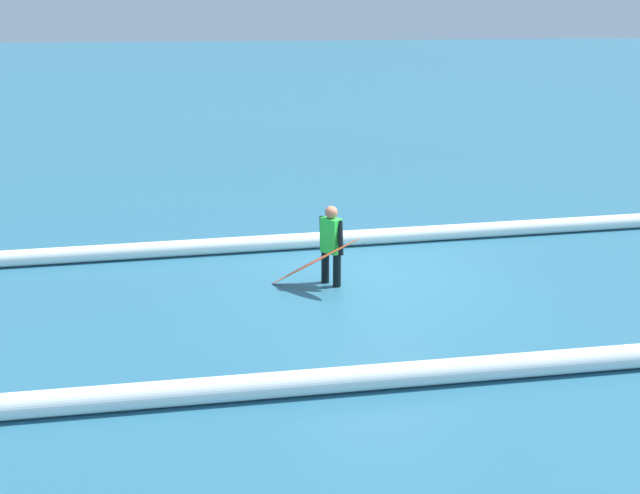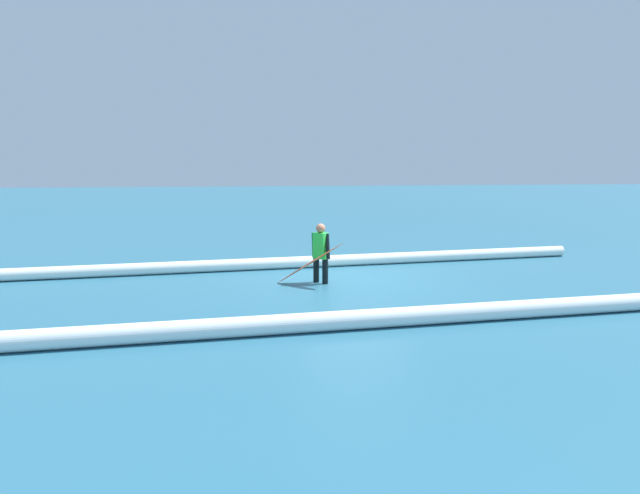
% 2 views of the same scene
% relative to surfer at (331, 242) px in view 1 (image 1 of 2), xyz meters
% --- Properties ---
extents(ground_plane, '(144.76, 144.76, 0.00)m').
position_rel_surfer_xyz_m(ground_plane, '(-0.85, -0.05, -0.78)').
color(ground_plane, '#2A657E').
extents(surfer, '(0.37, 0.54, 1.41)m').
position_rel_surfer_xyz_m(surfer, '(0.00, 0.00, 0.00)').
color(surfer, black).
rests_on(surfer, ground_plane).
extents(surfboard, '(1.55, 1.02, 1.06)m').
position_rel_surfer_xyz_m(surfboard, '(0.31, 0.24, -0.26)').
color(surfboard, '#E55926').
rests_on(surfboard, ground_plane).
extents(wave_crest_foreground, '(16.37, 1.52, 0.31)m').
position_rel_surfer_xyz_m(wave_crest_foreground, '(0.11, -2.10, -0.62)').
color(wave_crest_foreground, white).
rests_on(wave_crest_foreground, ground_plane).
extents(wave_crest_midground, '(18.44, 1.16, 0.33)m').
position_rel_surfer_xyz_m(wave_crest_midground, '(-1.97, 3.78, -0.61)').
color(wave_crest_midground, white).
rests_on(wave_crest_midground, ground_plane).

